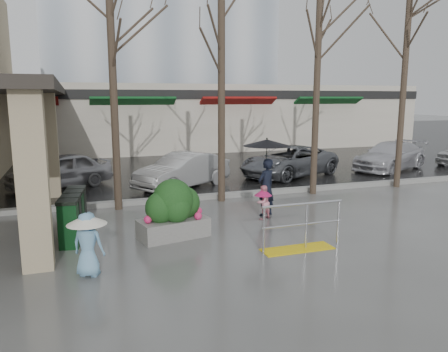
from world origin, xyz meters
TOP-DOWN VIEW (x-y plane):
  - ground at (0.00, 0.00)m, footprint 120.00×120.00m
  - street_asphalt at (0.00, 22.00)m, footprint 120.00×36.00m
  - curb at (0.00, 4.00)m, footprint 120.00×0.30m
  - canopy_slab at (-4.80, 8.00)m, footprint 2.80×18.00m
  - pillar_front at (-3.90, -0.50)m, footprint 0.55×0.55m
  - pillar_back at (-3.90, 6.00)m, footprint 0.55×0.55m
  - storefront_row at (2.00, 17.97)m, footprint 34.00×6.74m
  - handrail at (1.36, -1.20)m, footprint 1.90×0.50m
  - tree_west at (-2.00, 3.60)m, footprint 3.20×3.20m
  - tree_midwest at (1.20, 3.60)m, footprint 3.20×3.20m
  - tree_mideast at (4.50, 3.60)m, footprint 3.20×3.20m
  - tree_east at (8.00, 3.60)m, footprint 3.20×3.20m
  - woman at (1.81, 1.57)m, footprint 1.31×1.31m
  - child_pink at (1.58, 1.24)m, footprint 0.56×0.52m
  - child_blue at (-3.00, -1.20)m, footprint 0.73×0.73m
  - planter at (-1.04, 0.51)m, footprint 1.72×1.11m
  - news_boxes at (-3.24, 1.27)m, footprint 0.68×1.94m
  - car_a at (-3.69, 7.44)m, footprint 3.99×2.82m
  - car_b at (0.54, 6.01)m, footprint 3.96×3.12m
  - car_c at (5.26, 6.84)m, footprint 4.99×3.69m
  - car_d at (10.35, 6.83)m, footprint 4.69×3.33m

SIDE VIEW (x-z plane):
  - ground at x=0.00m, z-range 0.00..0.00m
  - street_asphalt at x=0.00m, z-range 0.00..0.01m
  - curb at x=0.00m, z-range 0.00..0.15m
  - handrail at x=1.36m, z-range -0.14..0.89m
  - child_pink at x=1.58m, z-range 0.06..0.98m
  - news_boxes at x=-3.24m, z-range 0.00..1.06m
  - car_a at x=-3.69m, z-range 0.00..1.26m
  - car_b at x=0.54m, z-range 0.00..1.26m
  - car_c at x=5.26m, z-range 0.00..1.26m
  - car_d at x=10.35m, z-range 0.00..1.26m
  - planter at x=-1.04m, z-range -0.03..1.36m
  - child_blue at x=-3.00m, z-range 0.12..1.32m
  - woman at x=1.81m, z-range 0.29..2.46m
  - pillar_front at x=-3.90m, z-range 0.00..3.50m
  - pillar_back at x=-3.90m, z-range 0.00..3.50m
  - storefront_row at x=2.00m, z-range 0.01..4.01m
  - canopy_slab at x=-4.80m, z-range 3.50..3.75m
  - tree_mideast at x=4.50m, z-range 1.61..8.11m
  - tree_west at x=-2.00m, z-range 1.68..8.48m
  - tree_midwest at x=1.20m, z-range 1.73..8.73m
  - tree_east at x=8.00m, z-range 1.78..8.98m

